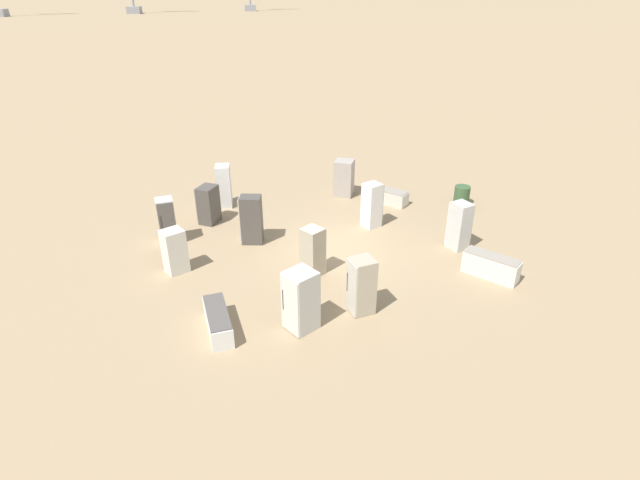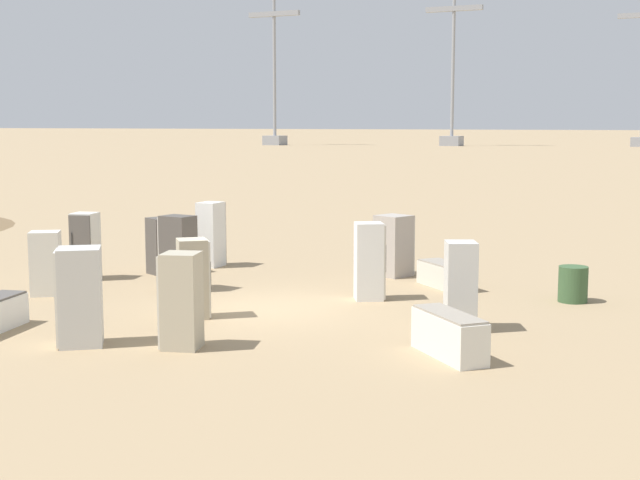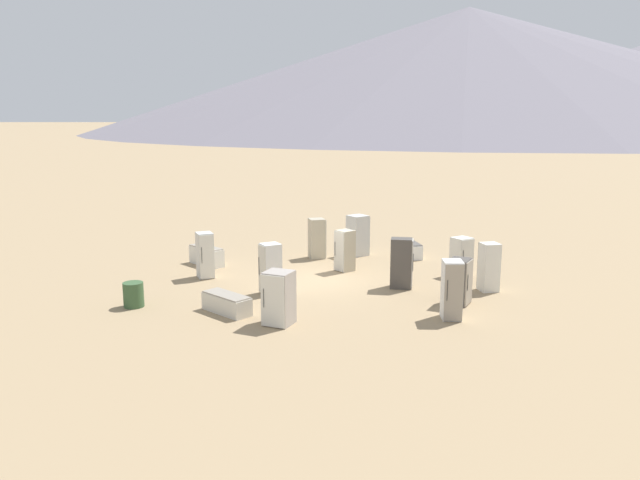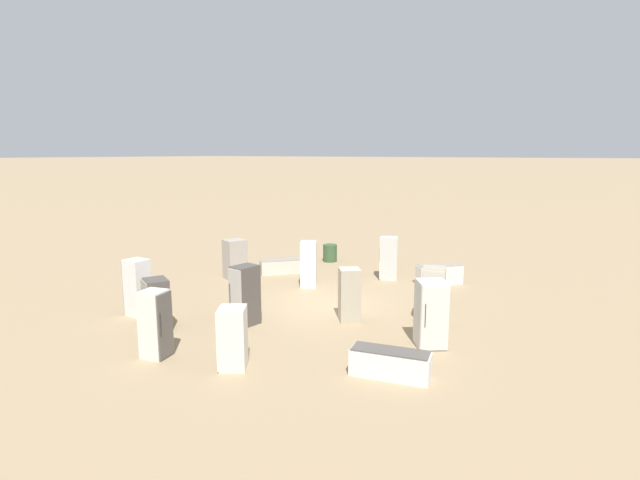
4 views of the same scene
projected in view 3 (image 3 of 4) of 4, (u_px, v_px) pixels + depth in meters
name	position (u px, v px, depth m)	size (l,w,h in m)	color
ground_plane	(322.00, 279.00, 23.20)	(1000.00, 1000.00, 0.00)	#9E8460
mountain_ridge_1	(467.00, 70.00, 222.77)	(264.40, 264.40, 43.21)	slate
discarded_fridge_0	(358.00, 235.00, 26.93)	(1.05, 1.04, 1.75)	silver
discarded_fridge_1	(270.00, 269.00, 21.15)	(0.84, 0.81, 1.73)	white
discarded_fridge_2	(452.00, 290.00, 18.49)	(0.56, 0.72, 1.78)	white
discarded_fridge_3	(402.00, 263.00, 21.83)	(0.83, 0.65, 1.77)	#4C4742
discarded_fridge_4	(279.00, 298.00, 18.03)	(1.00, 1.01, 1.58)	#A89E93
discarded_fridge_5	(227.00, 303.00, 19.18)	(1.71, 1.62, 0.59)	beige
discarded_fridge_6	(410.00, 249.00, 26.88)	(0.94, 1.88, 0.64)	white
discarded_fridge_7	(205.00, 255.00, 23.23)	(0.78, 0.85, 1.71)	silver
discarded_fridge_8	(461.00, 257.00, 23.51)	(0.89, 0.89, 1.47)	silver
discarded_fridge_9	(207.00, 256.00, 25.28)	(1.63, 1.61, 0.76)	silver
discarded_fridge_10	(345.00, 251.00, 24.24)	(0.86, 0.85, 1.61)	#B2A88E
discarded_fridge_11	(460.00, 282.00, 19.99)	(0.91, 0.96, 1.48)	#4C4742
discarded_fridge_12	(317.00, 238.00, 26.42)	(0.81, 0.79, 1.69)	#B2A88E
discarded_fridge_13	(489.00, 267.00, 21.47)	(0.70, 0.74, 1.69)	silver
rusty_barrel	(133.00, 295.00, 19.75)	(0.64, 0.64, 0.79)	#385633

